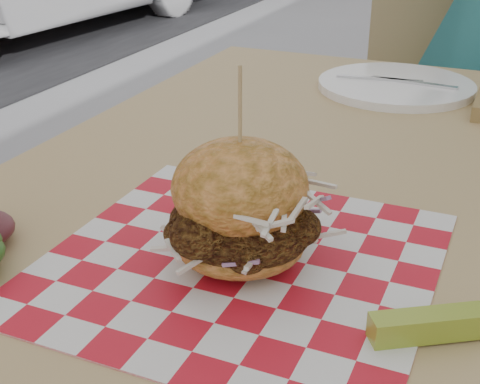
# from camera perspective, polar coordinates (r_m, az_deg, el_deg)

# --- Properties ---
(patio_table) EXTENTS (0.80, 1.20, 0.75)m
(patio_table) POSITION_cam_1_polar(r_m,az_deg,el_deg) (0.87, 7.24, -3.39)
(patio_table) COLOR tan
(patio_table) RESTS_ON ground
(patio_chair) EXTENTS (0.47, 0.48, 0.95)m
(patio_chair) POSITION_cam_1_polar(r_m,az_deg,el_deg) (1.87, 16.04, 7.63)
(patio_chair) COLOR tan
(patio_chair) RESTS_ON ground
(paper_liner) EXTENTS (0.36, 0.36, 0.00)m
(paper_liner) POSITION_cam_1_polar(r_m,az_deg,el_deg) (0.65, 0.00, -5.95)
(paper_liner) COLOR red
(paper_liner) RESTS_ON patio_table
(sandwich) EXTENTS (0.17, 0.17, 0.19)m
(sandwich) POSITION_cam_1_polar(r_m,az_deg,el_deg) (0.62, 0.00, -1.67)
(sandwich) COLOR #CE823A
(sandwich) RESTS_ON paper_liner
(pickle_spear) EXTENTS (0.09, 0.07, 0.02)m
(pickle_spear) POSITION_cam_1_polar(r_m,az_deg,el_deg) (0.56, 15.76, -10.88)
(pickle_spear) COLOR #A5AA31
(pickle_spear) RESTS_ON paper_liner
(place_setting) EXTENTS (0.27, 0.27, 0.02)m
(place_setting) POSITION_cam_1_polar(r_m,az_deg,el_deg) (1.21, 13.16, 8.84)
(place_setting) COLOR white
(place_setting) RESTS_ON patio_table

